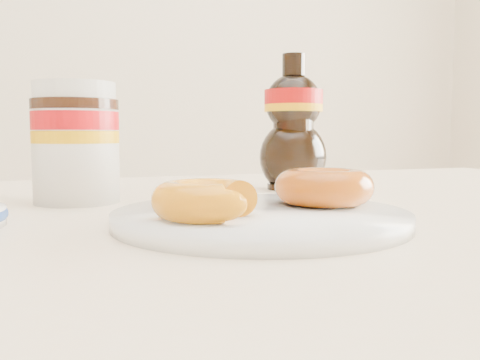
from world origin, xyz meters
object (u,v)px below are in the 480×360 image
object	(u,v)px
donut_whole	(324,187)
nutella_jar	(76,138)
dining_table	(259,286)
plate	(261,217)
donut_bitten	(206,200)
syrup_bottle	(293,122)

from	to	relation	value
donut_whole	nutella_jar	distance (m)	0.29
dining_table	plate	size ratio (longest dim) A/B	5.50
donut_bitten	donut_whole	world-z (taller)	donut_whole
dining_table	donut_whole	bearing A→B (deg)	-66.80
plate	dining_table	bearing A→B (deg)	67.68
donut_whole	syrup_bottle	size ratio (longest dim) A/B	0.49
plate	donut_whole	distance (m)	0.08
dining_table	donut_bitten	bearing A→B (deg)	-128.72
plate	nutella_jar	distance (m)	0.26
nutella_jar	plate	bearing A→B (deg)	-57.10
dining_table	donut_whole	size ratio (longest dim) A/B	15.16
nutella_jar	dining_table	bearing A→B (deg)	-33.60
nutella_jar	donut_bitten	bearing A→B (deg)	-71.31
dining_table	nutella_jar	bearing A→B (deg)	146.40
donut_bitten	donut_whole	size ratio (longest dim) A/B	0.91
donut_bitten	dining_table	bearing A→B (deg)	54.20
nutella_jar	syrup_bottle	size ratio (longest dim) A/B	0.72
dining_table	syrup_bottle	size ratio (longest dim) A/B	7.40
dining_table	syrup_bottle	world-z (taller)	syrup_bottle
syrup_bottle	donut_whole	bearing A→B (deg)	-109.96
nutella_jar	syrup_bottle	xyz separation A→B (m)	(0.30, 0.05, 0.02)
donut_bitten	syrup_bottle	bearing A→B (deg)	55.59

